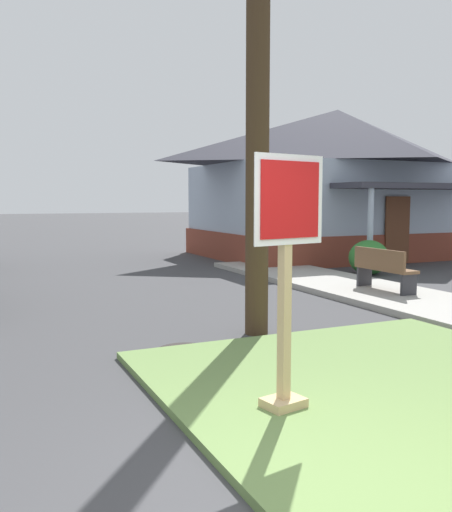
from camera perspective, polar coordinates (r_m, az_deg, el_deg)
grass_corner_patch at (r=5.88m, az=18.97°, el=-13.40°), size 4.69×5.17×0.08m
sidewalk_strip at (r=10.75m, az=19.66°, el=-4.61°), size 2.20×14.27×0.12m
stop_sign at (r=4.89m, az=6.22°, el=-2.91°), size 0.76×0.35×2.25m
manhole_cover at (r=7.27m, az=-4.36°, el=-9.64°), size 0.70×0.70×0.02m
street_bench at (r=11.55m, az=15.92°, el=-1.16°), size 0.41×1.48×0.85m
corner_house at (r=19.91m, az=11.37°, el=7.57°), size 9.43×7.79×5.06m
shrub_near_porch at (r=14.83m, az=14.51°, el=-0.14°), size 1.03×1.03×0.90m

